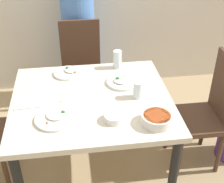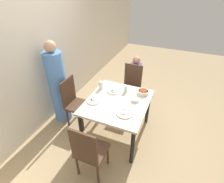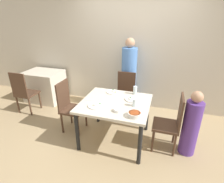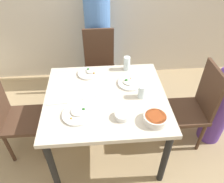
# 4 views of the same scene
# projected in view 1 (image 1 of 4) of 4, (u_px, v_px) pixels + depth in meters

# --- Properties ---
(ground_plane) EXTENTS (10.00, 10.00, 0.00)m
(ground_plane) POSITION_uv_depth(u_px,v_px,m) (95.00, 171.00, 2.58)
(ground_plane) COLOR tan
(dining_table) EXTENTS (1.11, 1.00, 0.74)m
(dining_table) POSITION_uv_depth(u_px,v_px,m) (92.00, 108.00, 2.23)
(dining_table) COLOR beige
(dining_table) RESTS_ON ground_plane
(chair_adult_spot) EXTENTS (0.40, 0.40, 0.96)m
(chair_adult_spot) POSITION_uv_depth(u_px,v_px,m) (82.00, 69.00, 3.00)
(chair_adult_spot) COLOR #4C3323
(chair_adult_spot) RESTS_ON ground_plane
(chair_child_spot) EXTENTS (0.40, 0.40, 0.96)m
(chair_child_spot) POSITION_uv_depth(u_px,v_px,m) (207.00, 111.00, 2.44)
(chair_child_spot) COLOR #4C3323
(chair_child_spot) RESTS_ON ground_plane
(person_adult) EXTENTS (0.32, 0.32, 1.62)m
(person_adult) POSITION_uv_depth(u_px,v_px,m) (79.00, 33.00, 3.14)
(person_adult) COLOR #5184D1
(person_adult) RESTS_ON ground_plane
(bowl_curry) EXTENTS (0.19, 0.19, 0.06)m
(bowl_curry) POSITION_uv_depth(u_px,v_px,m) (157.00, 119.00, 1.93)
(bowl_curry) COLOR silver
(bowl_curry) RESTS_ON dining_table
(plate_rice_adult) EXTENTS (0.24, 0.24, 0.05)m
(plate_rice_adult) POSITION_uv_depth(u_px,v_px,m) (122.00, 82.00, 2.34)
(plate_rice_adult) COLOR white
(plate_rice_adult) RESTS_ON dining_table
(plate_rice_child) EXTENTS (0.26, 0.26, 0.05)m
(plate_rice_child) POSITION_uv_depth(u_px,v_px,m) (55.00, 118.00, 1.97)
(plate_rice_child) COLOR white
(plate_rice_child) RESTS_ON dining_table
(plate_noodles) EXTENTS (0.22, 0.22, 0.05)m
(plate_noodles) POSITION_uv_depth(u_px,v_px,m) (68.00, 72.00, 2.46)
(plate_noodles) COLOR white
(plate_noodles) RESTS_ON dining_table
(bowl_rice_small) EXTENTS (0.13, 0.13, 0.05)m
(bowl_rice_small) POSITION_uv_depth(u_px,v_px,m) (114.00, 117.00, 1.95)
(bowl_rice_small) COLOR white
(bowl_rice_small) RESTS_ON dining_table
(glass_water_tall) EXTENTS (0.07, 0.07, 0.12)m
(glass_water_tall) POSITION_uv_depth(u_px,v_px,m) (138.00, 90.00, 2.16)
(glass_water_tall) COLOR silver
(glass_water_tall) RESTS_ON dining_table
(glass_water_short) EXTENTS (0.07, 0.07, 0.15)m
(glass_water_short) POSITION_uv_depth(u_px,v_px,m) (117.00, 59.00, 2.52)
(glass_water_short) COLOR silver
(glass_water_short) RESTS_ON dining_table
(fork_steel) EXTENTS (0.18, 0.03, 0.01)m
(fork_steel) POSITION_uv_depth(u_px,v_px,m) (28.00, 108.00, 2.08)
(fork_steel) COLOR silver
(fork_steel) RESTS_ON dining_table
(spoon_steel) EXTENTS (0.18, 0.07, 0.01)m
(spoon_steel) POSITION_uv_depth(u_px,v_px,m) (73.00, 99.00, 2.17)
(spoon_steel) COLOR silver
(spoon_steel) RESTS_ON dining_table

